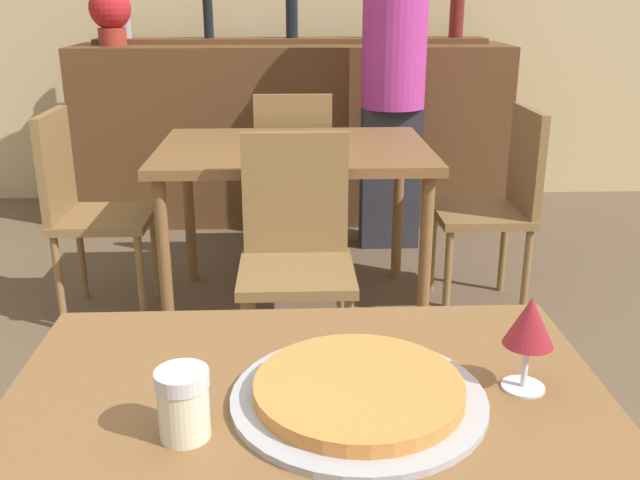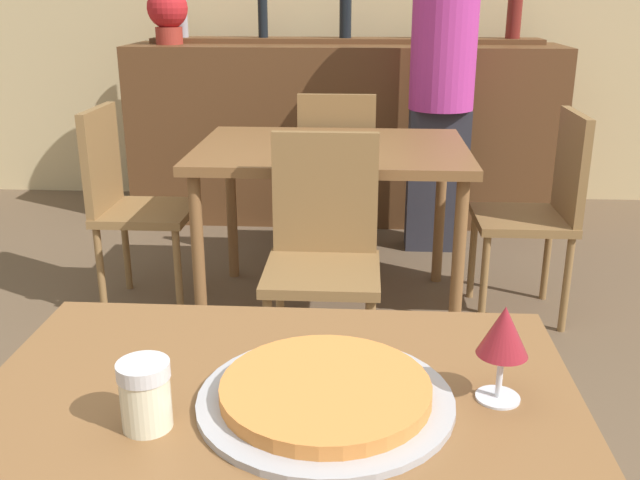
# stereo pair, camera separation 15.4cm
# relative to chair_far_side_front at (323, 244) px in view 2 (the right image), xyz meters

# --- Properties ---
(dining_table_near) EXTENTS (0.97, 0.83, 0.75)m
(dining_table_near) POSITION_rel_chair_far_side_front_xyz_m (0.01, -1.47, 0.15)
(dining_table_near) COLOR brown
(dining_table_near) RESTS_ON ground_plane
(dining_table_far) EXTENTS (1.14, 0.85, 0.75)m
(dining_table_far) POSITION_rel_chair_far_side_front_xyz_m (0.00, 0.59, 0.15)
(dining_table_far) COLOR brown
(dining_table_far) RESTS_ON ground_plane
(bar_counter) EXTENTS (2.60, 0.56, 1.07)m
(bar_counter) POSITION_rel_chair_far_side_front_xyz_m (0.01, 2.04, 0.02)
(bar_counter) COLOR brown
(bar_counter) RESTS_ON ground_plane
(bar_back_shelf) EXTENTS (2.39, 0.24, 0.33)m
(bar_back_shelf) POSITION_rel_chair_far_side_front_xyz_m (0.05, 2.18, 0.62)
(bar_back_shelf) COLOR brown
(bar_back_shelf) RESTS_ON bar_counter
(chair_far_side_front) EXTENTS (0.40, 0.40, 0.90)m
(chair_far_side_front) POSITION_rel_chair_far_side_front_xyz_m (0.00, 0.00, 0.00)
(chair_far_side_front) COLOR olive
(chair_far_side_front) RESTS_ON ground_plane
(chair_far_side_back) EXTENTS (0.40, 0.40, 0.90)m
(chair_far_side_back) POSITION_rel_chair_far_side_front_xyz_m (-0.00, 1.19, 0.00)
(chair_far_side_back) COLOR olive
(chair_far_side_back) RESTS_ON ground_plane
(chair_far_side_left) EXTENTS (0.40, 0.40, 0.90)m
(chair_far_side_left) POSITION_rel_chair_far_side_front_xyz_m (-0.90, 0.59, 0.00)
(chair_far_side_left) COLOR olive
(chair_far_side_left) RESTS_ON ground_plane
(chair_far_side_right) EXTENTS (0.40, 0.40, 0.90)m
(chair_far_side_right) POSITION_rel_chair_far_side_front_xyz_m (0.90, 0.59, 0.00)
(chair_far_side_right) COLOR olive
(chair_far_side_right) RESTS_ON ground_plane
(pizza_tray) EXTENTS (0.40, 0.40, 0.04)m
(pizza_tray) POSITION_rel_chair_far_side_front_xyz_m (0.08, -1.41, 0.25)
(pizza_tray) COLOR #A3A3A8
(pizza_tray) RESTS_ON dining_table_near
(cheese_shaker) EXTENTS (0.08, 0.08, 0.11)m
(cheese_shaker) POSITION_rel_chair_far_side_front_xyz_m (-0.17, -1.49, 0.29)
(cheese_shaker) COLOR beige
(cheese_shaker) RESTS_ON dining_table_near
(person_standing) EXTENTS (0.34, 0.34, 1.63)m
(person_standing) POSITION_rel_chair_far_side_front_xyz_m (0.54, 1.46, 0.36)
(person_standing) COLOR #2D2D38
(person_standing) RESTS_ON ground_plane
(wine_glass) EXTENTS (0.08, 0.08, 0.16)m
(wine_glass) POSITION_rel_chair_far_side_front_xyz_m (0.36, -1.38, 0.35)
(wine_glass) COLOR silver
(wine_glass) RESTS_ON dining_table_near
(potted_plant) EXTENTS (0.24, 0.24, 0.33)m
(potted_plant) POSITION_rel_chair_far_side_front_xyz_m (-1.04, 1.99, 0.73)
(potted_plant) COLOR maroon
(potted_plant) RESTS_ON bar_counter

